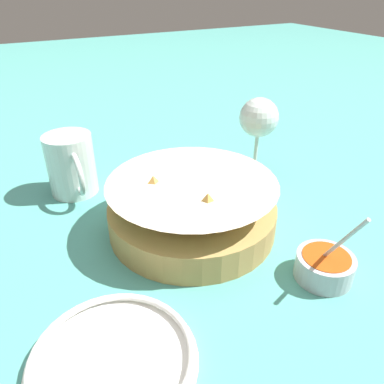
% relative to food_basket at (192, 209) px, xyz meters
% --- Properties ---
extents(ground_plane, '(4.00, 4.00, 0.00)m').
position_rel_food_basket_xyz_m(ground_plane, '(-0.02, -0.04, -0.04)').
color(ground_plane, teal).
extents(food_basket, '(0.25, 0.25, 0.09)m').
position_rel_food_basket_xyz_m(food_basket, '(0.00, 0.00, 0.00)').
color(food_basket, '#B2894C').
rests_on(food_basket, ground_plane).
extents(sauce_cup, '(0.08, 0.07, 0.12)m').
position_rel_food_basket_xyz_m(sauce_cup, '(0.18, 0.10, -0.02)').
color(sauce_cup, '#B7B7BC').
rests_on(sauce_cup, ground_plane).
extents(wine_glass, '(0.07, 0.07, 0.15)m').
position_rel_food_basket_xyz_m(wine_glass, '(-0.10, 0.19, 0.08)').
color(wine_glass, silver).
rests_on(wine_glass, ground_plane).
extents(beer_mug, '(0.12, 0.08, 0.11)m').
position_rel_food_basket_xyz_m(beer_mug, '(-0.20, -0.13, 0.01)').
color(beer_mug, silver).
rests_on(beer_mug, ground_plane).
extents(side_plate, '(0.18, 0.18, 0.01)m').
position_rel_food_basket_xyz_m(side_plate, '(0.17, -0.18, -0.03)').
color(side_plate, white).
rests_on(side_plate, ground_plane).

